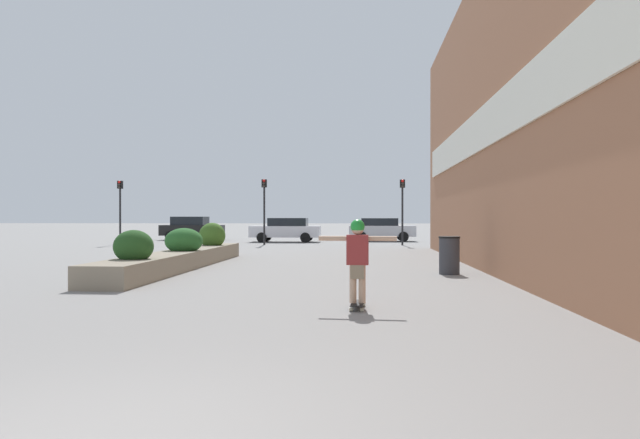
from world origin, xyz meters
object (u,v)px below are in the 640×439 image
object	(u,v)px
car_center_right	(513,230)
skateboarder	(358,252)
traffic_light_left	(264,201)
car_center_left	(286,229)
car_leftmost	(192,228)
trash_bin	(449,255)
traffic_light_far_left	(120,201)
skateboard	(358,304)
traffic_light_right	(402,201)
car_rightmost	(381,229)

from	to	relation	value
car_center_right	skateboarder	bearing A→B (deg)	160.65
skateboarder	traffic_light_left	distance (m)	22.90
skateboarder	car_center_left	bearing A→B (deg)	103.52
car_leftmost	skateboarder	bearing A→B (deg)	21.94
trash_bin	traffic_light_far_left	xyz separation A→B (m)	(-16.15, 15.90, 1.95)
skateboard	trash_bin	distance (m)	6.55
skateboarder	traffic_light_left	xyz separation A→B (m)	(-5.43, 22.20, 1.55)
skateboarder	traffic_light_right	size ratio (longest dim) A/B	0.39
car_center_left	car_rightmost	bearing A→B (deg)	-75.28
traffic_light_left	car_leftmost	bearing A→B (deg)	132.88
car_leftmost	car_rightmost	bearing A→B (deg)	84.68
skateboard	car_center_right	distance (m)	29.29
traffic_light_right	trash_bin	bearing A→B (deg)	-89.56
car_leftmost	car_rightmost	world-z (taller)	car_leftmost
trash_bin	car_center_right	distance (m)	22.75
car_center_right	traffic_light_left	size ratio (longest dim) A/B	1.26
car_center_right	traffic_light_left	world-z (taller)	traffic_light_left
skateboard	car_center_left	size ratio (longest dim) A/B	0.18
traffic_light_far_left	car_center_right	bearing A→B (deg)	13.61
car_center_left	car_center_right	world-z (taller)	car_center_left
skateboarder	car_center_left	distance (m)	26.50
skateboard	car_leftmost	bearing A→B (deg)	115.22
car_center_left	car_center_right	size ratio (longest dim) A/B	0.94
car_leftmost	traffic_light_far_left	xyz separation A→B (m)	(-2.08, -6.91, 1.64)
traffic_light_far_left	traffic_light_left	bearing A→B (deg)	1.62
traffic_light_left	traffic_light_far_left	distance (m)	8.28
car_leftmost	traffic_light_far_left	size ratio (longest dim) A/B	1.12
car_center_left	traffic_light_left	xyz separation A→B (m)	(-0.72, -3.88, 1.71)
car_leftmost	traffic_light_left	distance (m)	9.26
skateboarder	traffic_light_right	distance (m)	22.42
skateboard	traffic_light_far_left	size ratio (longest dim) A/B	0.22
skateboard	car_center_left	xyz separation A→B (m)	(-4.71, 26.08, 0.72)
skateboard	trash_bin	xyz separation A→B (m)	(2.44, 6.07, 0.44)
car_leftmost	car_center_right	world-z (taller)	car_leftmost
skateboard	car_center_left	distance (m)	26.51
car_center_right	traffic_light_right	bearing A→B (deg)	126.04
traffic_light_left	traffic_light_right	xyz separation A→B (m)	(7.74, 0.06, -0.03)
car_rightmost	skateboard	bearing A→B (deg)	-2.76
trash_bin	traffic_light_left	distance (m)	18.06
car_center_right	traffic_light_left	distance (m)	16.17
skateboard	skateboarder	bearing A→B (deg)	3.28
car_leftmost	traffic_light_right	bearing A→B (deg)	64.60
car_rightmost	skateboarder	bearing A→B (deg)	-2.76
skateboard	car_rightmost	size ratio (longest dim) A/B	0.18
skateboard	traffic_light_far_left	bearing A→B (deg)	125.25
car_center_left	car_rightmost	world-z (taller)	car_center_left
car_leftmost	traffic_light_left	xyz separation A→B (m)	(6.20, -6.68, 1.67)
trash_bin	traffic_light_left	bearing A→B (deg)	116.01
skateboard	traffic_light_right	world-z (taller)	traffic_light_right
skateboard	traffic_light_left	distance (m)	22.98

